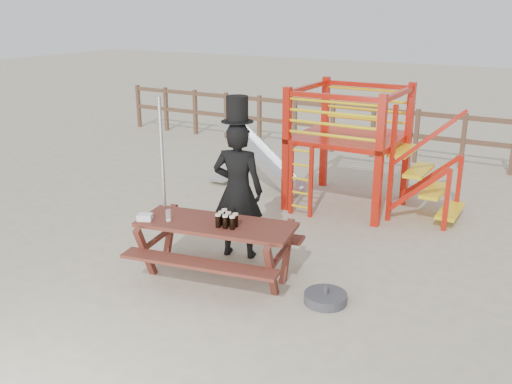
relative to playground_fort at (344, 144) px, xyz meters
name	(u,v)px	position (x,y,z in m)	size (l,w,h in m)	color
ground	(228,281)	(-0.12, -3.58, -1.07)	(60.00, 60.00, 0.00)	#C0B496
back_fence	(395,128)	(-0.12, 3.42, -0.34)	(15.09, 0.09, 1.20)	brown
playground_fort	(344,144)	(0.00, 0.00, 0.00)	(4.71, 1.84, 2.10)	red
picnic_table	(216,243)	(-0.30, -3.57, -0.59)	(2.18, 1.69, 0.76)	maroon
man_with_hat	(238,187)	(-0.43, -2.81, -0.07)	(0.79, 0.62, 2.24)	black
metal_pole	(163,180)	(-1.25, -3.39, 0.05)	(0.05, 0.05, 2.25)	#B2B2B7
parasol_base	(325,298)	(1.17, -3.47, -1.01)	(0.51, 0.51, 0.22)	#3C3C41
paper_bag	(145,217)	(-1.13, -3.94, -0.27)	(0.18, 0.14, 0.08)	white
stout_pints	(226,220)	(-0.12, -3.60, -0.22)	(0.28, 0.26, 0.17)	black
empty_glasses	(168,216)	(-0.85, -3.81, -0.24)	(0.07, 0.07, 0.15)	silver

